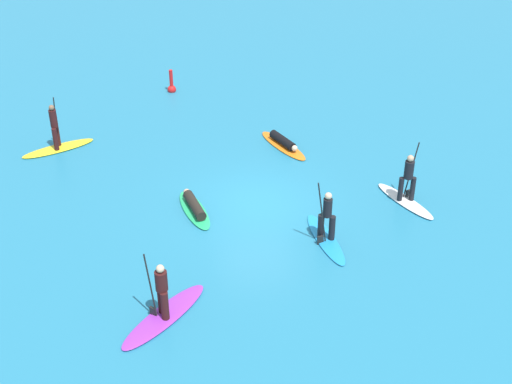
{
  "coord_description": "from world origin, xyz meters",
  "views": [
    {
      "loc": [
        -3.12,
        -20.2,
        13.22
      ],
      "look_at": [
        0.0,
        0.0,
        0.5
      ],
      "focal_mm": 50.4,
      "sensor_mm": 36.0,
      "label": 1
    }
  ],
  "objects": [
    {
      "name": "ground_plane",
      "position": [
        0.0,
        0.0,
        0.0
      ],
      "size": [
        120.0,
        120.0,
        0.0
      ],
      "primitive_type": "plane",
      "color": "teal",
      "rests_on": "ground"
    },
    {
      "name": "surfer_on_purple_board",
      "position": [
        -3.33,
        -5.21,
        0.4
      ],
      "size": [
        2.79,
        2.84,
        2.07
      ],
      "rotation": [
        0.0,
        0.0,
        3.94
      ],
      "color": "purple",
      "rests_on": "ground_plane"
    },
    {
      "name": "surfer_on_white_board",
      "position": [
        5.04,
        -0.63,
        0.48
      ],
      "size": [
        1.58,
        2.69,
        2.11
      ],
      "rotation": [
        0.0,
        0.0,
        1.98
      ],
      "color": "white",
      "rests_on": "ground_plane"
    },
    {
      "name": "surfer_on_green_board",
      "position": [
        -2.1,
        -0.08,
        0.16
      ],
      "size": [
        1.24,
        2.61,
        0.43
      ],
      "rotation": [
        0.0,
        0.0,
        1.8
      ],
      "color": "#23B266",
      "rests_on": "ground_plane"
    },
    {
      "name": "surfer_on_orange_board",
      "position": [
        1.68,
        3.94,
        0.15
      ],
      "size": [
        1.74,
        2.83,
        0.41
      ],
      "rotation": [
        0.0,
        0.0,
        5.13
      ],
      "color": "orange",
      "rests_on": "ground_plane"
    },
    {
      "name": "surfer_on_blue_board",
      "position": [
        1.85,
        -2.38,
        0.45
      ],
      "size": [
        0.99,
        2.93,
        2.28
      ],
      "rotation": [
        0.0,
        0.0,
        4.85
      ],
      "color": "#1E8CD1",
      "rests_on": "ground_plane"
    },
    {
      "name": "surfer_on_yellow_board",
      "position": [
        -6.94,
        5.06,
        0.44
      ],
      "size": [
        2.87,
        1.77,
        2.13
      ],
      "rotation": [
        0.0,
        0.0,
        0.41
      ],
      "color": "yellow",
      "rests_on": "ground_plane"
    },
    {
      "name": "marker_buoy",
      "position": [
        -2.31,
        9.85,
        0.23
      ],
      "size": [
        0.39,
        0.39,
        1.12
      ],
      "color": "red",
      "rests_on": "ground_plane"
    }
  ]
}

